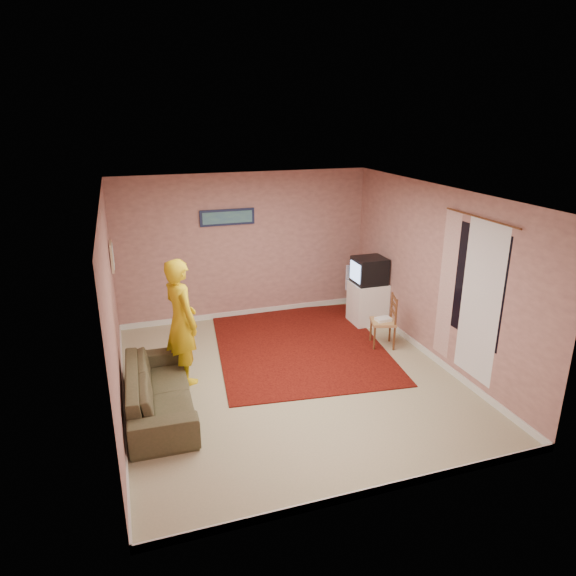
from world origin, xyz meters
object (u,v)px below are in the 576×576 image
object	(u,v)px
tv_cabinet	(368,303)
crt_tv	(369,270)
chair_b	(383,316)
sofa	(159,390)
person	(181,321)
chair_a	(361,289)

from	to	relation	value
tv_cabinet	crt_tv	world-z (taller)	crt_tv
crt_tv	chair_b	world-z (taller)	crt_tv
sofa	person	distance (m)	1.00
tv_cabinet	chair_a	bearing A→B (deg)	86.76
crt_tv	chair_a	size ratio (longest dim) A/B	1.12
tv_cabinet	sofa	size ratio (longest dim) A/B	0.38
tv_cabinet	chair_b	world-z (taller)	chair_b
crt_tv	sofa	size ratio (longest dim) A/B	0.28
tv_cabinet	chair_b	xyz separation A→B (m)	(-0.21, -0.95, 0.15)
chair_b	person	bearing A→B (deg)	-70.74
crt_tv	person	xyz separation A→B (m)	(-3.34, -1.06, -0.09)
person	crt_tv	bearing A→B (deg)	-92.66
crt_tv	tv_cabinet	bearing A→B (deg)	0.00
sofa	chair_b	bearing A→B (deg)	-75.37
tv_cabinet	person	distance (m)	3.55
person	chair_a	bearing A→B (deg)	-88.25
chair_b	person	xyz separation A→B (m)	(-3.14, -0.11, 0.36)
crt_tv	chair_a	xyz separation A→B (m)	(0.02, 0.30, -0.44)
crt_tv	sofa	world-z (taller)	crt_tv
person	sofa	bearing A→B (deg)	130.26
tv_cabinet	crt_tv	distance (m)	0.60
chair_a	chair_b	distance (m)	1.27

